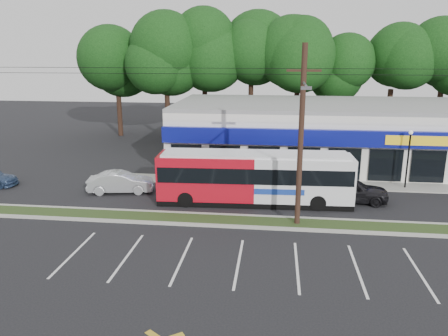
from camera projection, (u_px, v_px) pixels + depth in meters
name	position (u px, v px, depth m)	size (l,w,h in m)	color
ground	(243.00, 229.00, 24.24)	(120.00, 120.00, 0.00)	black
grass_strip	(244.00, 221.00, 25.19)	(40.00, 1.60, 0.12)	#2B3A18
curb_south	(243.00, 227.00, 24.37)	(40.00, 0.25, 0.14)	#9E9E93
curb_north	(245.00, 216.00, 26.00)	(40.00, 0.25, 0.14)	#9E9E93
sidewalk	(320.00, 184.00, 32.29)	(32.00, 2.20, 0.10)	#9E9E93
strip_mall	(320.00, 133.00, 38.19)	(25.00, 12.55, 5.30)	silver
utility_pole	(298.00, 131.00, 23.41)	(50.00, 2.77, 10.00)	black
lamp_post	(409.00, 152.00, 30.73)	(0.30, 0.30, 4.25)	black
tree_line	(300.00, 62.00, 46.55)	(46.76, 6.76, 11.83)	black
metrobus	(255.00, 177.00, 28.06)	(12.49, 3.12, 3.33)	#B50D1D
car_dark	(349.00, 189.00, 28.55)	(2.00, 4.97, 1.69)	black
car_silver	(121.00, 182.00, 30.41)	(1.56, 4.47, 1.47)	#A2A6A9
pedestrian_a	(308.00, 174.00, 31.69)	(0.67, 0.44, 1.83)	white
pedestrian_b	(351.00, 185.00, 29.11)	(0.90, 0.70, 1.85)	beige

